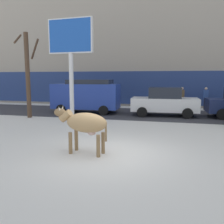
{
  "coord_description": "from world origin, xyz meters",
  "views": [
    {
      "loc": [
        1.99,
        -7.35,
        2.44
      ],
      "look_at": [
        -0.33,
        1.76,
        1.1
      ],
      "focal_mm": 38.55,
      "sensor_mm": 36.0,
      "label": 1
    }
  ],
  "objects_px": {
    "pedestrian_near_billboard": "(206,98)",
    "bare_tree_right_lot": "(28,73)",
    "car_white_sedan": "(165,102)",
    "cow_tan": "(85,123)",
    "car_blue_van": "(86,95)",
    "billboard": "(70,42)",
    "pedestrian_by_cars": "(182,98)"
  },
  "relations": [
    {
      "from": "pedestrian_near_billboard",
      "to": "bare_tree_right_lot",
      "type": "height_order",
      "value": "bare_tree_right_lot"
    },
    {
      "from": "pedestrian_near_billboard",
      "to": "bare_tree_right_lot",
      "type": "distance_m",
      "value": 12.93
    },
    {
      "from": "bare_tree_right_lot",
      "to": "car_white_sedan",
      "type": "bearing_deg",
      "value": 18.74
    },
    {
      "from": "cow_tan",
      "to": "bare_tree_right_lot",
      "type": "height_order",
      "value": "bare_tree_right_lot"
    },
    {
      "from": "car_blue_van",
      "to": "bare_tree_right_lot",
      "type": "distance_m",
      "value": 4.21
    },
    {
      "from": "car_white_sedan",
      "to": "bare_tree_right_lot",
      "type": "height_order",
      "value": "bare_tree_right_lot"
    },
    {
      "from": "billboard",
      "to": "bare_tree_right_lot",
      "type": "distance_m",
      "value": 3.68
    },
    {
      "from": "car_blue_van",
      "to": "pedestrian_near_billboard",
      "type": "height_order",
      "value": "car_blue_van"
    },
    {
      "from": "billboard",
      "to": "pedestrian_by_cars",
      "type": "distance_m",
      "value": 10.1
    },
    {
      "from": "pedestrian_by_cars",
      "to": "pedestrian_near_billboard",
      "type": "bearing_deg",
      "value": 0.0
    },
    {
      "from": "billboard",
      "to": "car_white_sedan",
      "type": "distance_m",
      "value": 6.94
    },
    {
      "from": "car_blue_van",
      "to": "bare_tree_right_lot",
      "type": "xyz_separation_m",
      "value": [
        -2.71,
        -2.85,
        1.5
      ]
    },
    {
      "from": "billboard",
      "to": "bare_tree_right_lot",
      "type": "height_order",
      "value": "billboard"
    },
    {
      "from": "car_blue_van",
      "to": "car_white_sedan",
      "type": "xyz_separation_m",
      "value": [
        5.39,
        -0.1,
        -0.33
      ]
    },
    {
      "from": "pedestrian_by_cars",
      "to": "bare_tree_right_lot",
      "type": "distance_m",
      "value": 11.47
    },
    {
      "from": "car_blue_van",
      "to": "pedestrian_by_cars",
      "type": "xyz_separation_m",
      "value": [
        6.58,
        3.62,
        -0.36
      ]
    },
    {
      "from": "billboard",
      "to": "car_white_sedan",
      "type": "relative_size",
      "value": 1.3
    },
    {
      "from": "billboard",
      "to": "car_blue_van",
      "type": "xyz_separation_m",
      "value": [
        -0.51,
        3.68,
        -3.07
      ]
    },
    {
      "from": "cow_tan",
      "to": "car_white_sedan",
      "type": "distance_m",
      "value": 8.95
    },
    {
      "from": "car_blue_van",
      "to": "car_white_sedan",
      "type": "bearing_deg",
      "value": -1.06
    },
    {
      "from": "car_white_sedan",
      "to": "pedestrian_by_cars",
      "type": "distance_m",
      "value": 3.91
    },
    {
      "from": "billboard",
      "to": "pedestrian_by_cars",
      "type": "height_order",
      "value": "billboard"
    },
    {
      "from": "car_white_sedan",
      "to": "bare_tree_right_lot",
      "type": "xyz_separation_m",
      "value": [
        -8.1,
        -2.75,
        1.83
      ]
    },
    {
      "from": "cow_tan",
      "to": "car_blue_van",
      "type": "bearing_deg",
      "value": 109.93
    },
    {
      "from": "car_white_sedan",
      "to": "bare_tree_right_lot",
      "type": "distance_m",
      "value": 8.75
    },
    {
      "from": "pedestrian_by_cars",
      "to": "car_blue_van",
      "type": "bearing_deg",
      "value": -151.16
    },
    {
      "from": "pedestrian_by_cars",
      "to": "billboard",
      "type": "bearing_deg",
      "value": -129.75
    },
    {
      "from": "billboard",
      "to": "car_blue_van",
      "type": "height_order",
      "value": "billboard"
    },
    {
      "from": "cow_tan",
      "to": "pedestrian_near_billboard",
      "type": "xyz_separation_m",
      "value": [
        5.14,
        12.4,
        -0.11
      ]
    },
    {
      "from": "car_blue_van",
      "to": "bare_tree_right_lot",
      "type": "bearing_deg",
      "value": -133.61
    },
    {
      "from": "cow_tan",
      "to": "pedestrian_near_billboard",
      "type": "relative_size",
      "value": 1.11
    },
    {
      "from": "cow_tan",
      "to": "pedestrian_near_billboard",
      "type": "bearing_deg",
      "value": 67.47
    }
  ]
}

